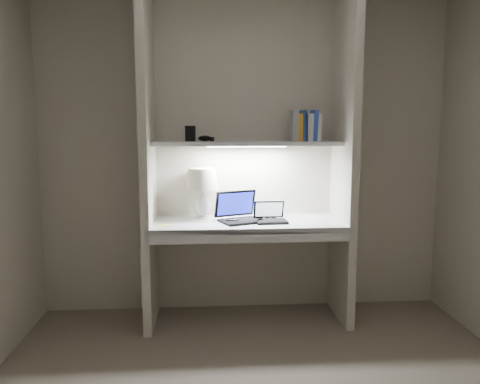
{
  "coord_description": "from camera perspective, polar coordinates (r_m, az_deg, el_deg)",
  "views": [
    {
      "loc": [
        -0.31,
        -2.21,
        1.47
      ],
      "look_at": [
        -0.07,
        1.05,
        1.02
      ],
      "focal_mm": 35.0,
      "sensor_mm": 36.0,
      "label": 1
    }
  ],
  "objects": [
    {
      "name": "laptop_main",
      "position": [
        3.53,
        0.02,
        -2.72
      ],
      "size": [
        0.41,
        0.39,
        0.22
      ],
      "rotation": [
        0.0,
        0.0,
        0.38
      ],
      "color": "black",
      "rests_on": "desk"
    },
    {
      "name": "shelf",
      "position": [
        3.55,
        0.8,
        5.95
      ],
      "size": [
        1.4,
        0.36,
        0.03
      ],
      "primitive_type": "cube",
      "color": "silver",
      "rests_on": "back_wall"
    },
    {
      "name": "book_row",
      "position": [
        3.63,
        7.93,
        7.9
      ],
      "size": [
        0.22,
        0.16,
        0.23
      ],
      "color": "white",
      "rests_on": "shelf"
    },
    {
      "name": "shelf_box",
      "position": [
        3.57,
        -6.07,
        7.09
      ],
      "size": [
        0.08,
        0.06,
        0.12
      ],
      "primitive_type": "cube",
      "rotation": [
        0.0,
        0.0,
        -0.26
      ],
      "color": "black",
      "rests_on": "shelf"
    },
    {
      "name": "desk",
      "position": [
        3.53,
        0.92,
        -3.9
      ],
      "size": [
        1.4,
        0.55,
        0.04
      ],
      "primitive_type": "cube",
      "color": "white",
      "rests_on": "alcove_panel_left"
    },
    {
      "name": "alcove_panel_right",
      "position": [
        3.6,
        12.63,
        4.19
      ],
      "size": [
        0.06,
        0.55,
        2.5
      ],
      "primitive_type": "cube",
      "color": "beige",
      "rests_on": "floor"
    },
    {
      "name": "strip_light",
      "position": [
        3.55,
        0.8,
        5.59
      ],
      "size": [
        0.6,
        0.04,
        0.02
      ],
      "primitive_type": "cube",
      "color": "white",
      "rests_on": "shelf"
    },
    {
      "name": "shelf_gadget",
      "position": [
        3.55,
        -4.32,
        6.54
      ],
      "size": [
        0.11,
        0.09,
        0.04
      ],
      "primitive_type": "ellipsoid",
      "rotation": [
        0.0,
        0.0,
        0.12
      ],
      "color": "black",
      "rests_on": "shelf"
    },
    {
      "name": "laptop_netbook",
      "position": [
        3.5,
        3.72,
        -3.06
      ],
      "size": [
        0.24,
        0.22,
        0.15
      ],
      "rotation": [
        0.0,
        0.0,
        0.06
      ],
      "color": "black",
      "rests_on": "desk"
    },
    {
      "name": "back_wall",
      "position": [
        3.73,
        0.56,
        4.5
      ],
      "size": [
        3.2,
        0.01,
        2.5
      ],
      "primitive_type": "cube",
      "color": "beige",
      "rests_on": "floor"
    },
    {
      "name": "speaker",
      "position": [
        3.69,
        4.47,
        -2.06
      ],
      "size": [
        0.11,
        0.09,
        0.13
      ],
      "primitive_type": "cube",
      "rotation": [
        0.0,
        0.0,
        0.41
      ],
      "color": "silver",
      "rests_on": "desk"
    },
    {
      "name": "mouse",
      "position": [
        3.45,
        -0.93,
        -3.51
      ],
      "size": [
        0.11,
        0.07,
        0.04
      ],
      "primitive_type": "ellipsoid",
      "rotation": [
        0.0,
        0.0,
        -0.07
      ],
      "color": "black",
      "rests_on": "desk"
    },
    {
      "name": "desk_apron",
      "position": [
        3.28,
        1.32,
        -5.33
      ],
      "size": [
        1.46,
        0.03,
        0.1
      ],
      "primitive_type": "cube",
      "color": "silver",
      "rests_on": "desk"
    },
    {
      "name": "alcove_panel_left",
      "position": [
        3.47,
        -11.19,
        4.1
      ],
      "size": [
        0.06,
        0.55,
        2.5
      ],
      "primitive_type": "cube",
      "color": "beige",
      "rests_on": "floor"
    },
    {
      "name": "sticky_note",
      "position": [
        3.41,
        -9.17,
        -4.04
      ],
      "size": [
        0.09,
        0.09,
        0.0
      ],
      "primitive_type": "cube",
      "rotation": [
        0.0,
        0.0,
        -0.26
      ],
      "color": "yellow",
      "rests_on": "desk"
    },
    {
      "name": "cable_coil",
      "position": [
        3.6,
        3.71,
        -3.26
      ],
      "size": [
        0.13,
        0.13,
        0.01
      ],
      "primitive_type": "torus",
      "rotation": [
        0.0,
        0.0,
        0.37
      ],
      "color": "black",
      "rests_on": "desk"
    },
    {
      "name": "table_lamp",
      "position": [
        3.6,
        -4.68,
        0.9
      ],
      "size": [
        0.27,
        0.27,
        0.39
      ],
      "color": "white",
      "rests_on": "desk"
    }
  ]
}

